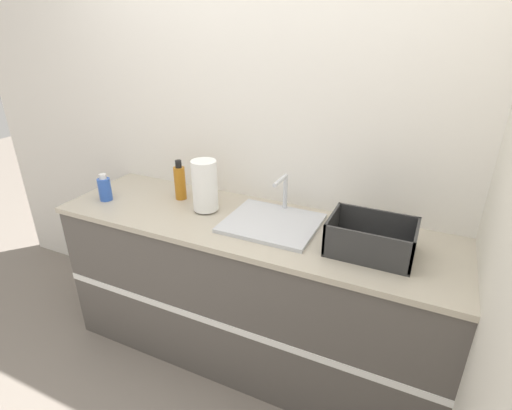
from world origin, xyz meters
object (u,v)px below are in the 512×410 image
(sink, at_px, (272,221))
(bottle_blue, at_px, (105,189))
(paper_towel_roll, at_px, (205,186))
(bottle_amber, at_px, (180,182))
(dish_rack, at_px, (371,241))

(sink, relative_size, bottle_blue, 2.93)
(paper_towel_roll, distance_m, bottle_amber, 0.24)
(paper_towel_roll, height_order, dish_rack, paper_towel_roll)
(bottle_amber, bearing_deg, paper_towel_roll, -19.39)
(paper_towel_roll, relative_size, dish_rack, 0.76)
(sink, xyz_separation_m, dish_rack, (0.51, -0.06, 0.04))
(sink, height_order, paper_towel_roll, paper_towel_roll)
(paper_towel_roll, relative_size, bottle_blue, 1.80)
(sink, bearing_deg, dish_rack, -6.99)
(paper_towel_roll, xyz_separation_m, dish_rack, (0.91, -0.06, -0.09))
(paper_towel_roll, xyz_separation_m, bottle_blue, (-0.61, -0.13, -0.08))
(bottle_blue, bearing_deg, sink, 7.34)
(paper_towel_roll, xyz_separation_m, bottle_amber, (-0.22, 0.08, -0.04))
(sink, distance_m, bottle_amber, 0.63)
(bottle_amber, bearing_deg, bottle_blue, -152.32)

